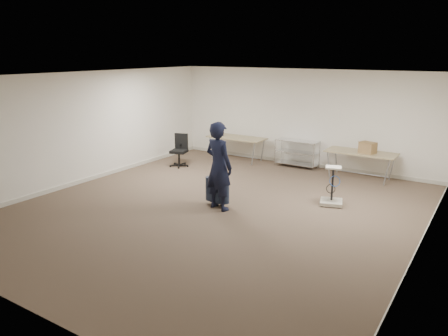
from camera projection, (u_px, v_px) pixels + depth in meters
The scene contains 10 objects.
ground at pixel (218, 209), 9.37m from camera, with size 9.00×9.00×0.00m, color #4F3B30.
room_shell at pixel (249, 190), 10.48m from camera, with size 8.00×9.00×9.00m.
folding_table_left at pixel (237, 139), 13.40m from camera, with size 1.80×0.75×0.73m.
folding_table_right at pixel (361, 154), 11.42m from camera, with size 1.80×0.75×0.73m.
wire_shelf at pixel (297, 152), 12.67m from camera, with size 1.22×0.47×0.80m.
person at pixel (219, 166), 9.15m from camera, with size 0.69×0.45×1.89m, color black.
suitcase at pixel (217, 190), 9.48m from camera, with size 0.39×0.25×1.04m.
office_chair at pixel (180, 156), 12.82m from camera, with size 0.57×0.57×0.94m.
equipment_cart at pixel (332, 195), 9.58m from camera, with size 0.59×0.59×0.87m.
cardboard_box at pixel (368, 148), 11.24m from camera, with size 0.38×0.29×0.29m, color #9C6C48.
Camera 1 is at (4.87, -7.36, 3.28)m, focal length 35.00 mm.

